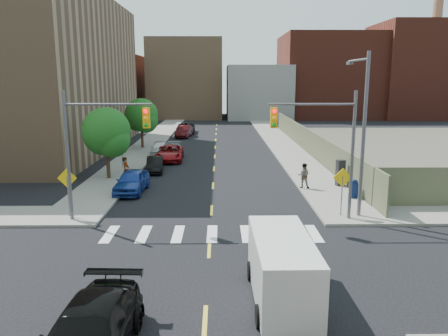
{
  "coord_description": "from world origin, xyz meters",
  "views": [
    {
      "loc": [
        0.47,
        -16.63,
        7.6
      ],
      "look_at": [
        0.76,
        10.61,
        2.0
      ],
      "focal_mm": 35.0,
      "sensor_mm": 36.0,
      "label": 1
    }
  ],
  "objects_px": {
    "parked_car_grey": "(186,128)",
    "cargo_van": "(281,266)",
    "parked_car_black": "(155,165)",
    "parked_car_silver": "(172,150)",
    "parked_car_blue": "(132,181)",
    "pedestrian_east": "(304,176)",
    "black_sedan": "(88,336)",
    "parked_car_maroon": "(184,131)",
    "pedestrian_west": "(126,170)",
    "mailbox": "(354,189)",
    "parked_car_red": "(170,153)",
    "parked_car_white": "(160,148)",
    "payphone": "(340,173)"
  },
  "relations": [
    {
      "from": "parked_car_red",
      "to": "pedestrian_west",
      "type": "xyz_separation_m",
      "value": [
        -2.1,
        -9.54,
        0.37
      ]
    },
    {
      "from": "parked_car_black",
      "to": "parked_car_white",
      "type": "distance_m",
      "value": 7.81
    },
    {
      "from": "parked_car_red",
      "to": "payphone",
      "type": "xyz_separation_m",
      "value": [
        13.21,
        -10.48,
        0.34
      ]
    },
    {
      "from": "parked_car_red",
      "to": "black_sedan",
      "type": "bearing_deg",
      "value": -89.62
    },
    {
      "from": "parked_car_red",
      "to": "parked_car_grey",
      "type": "distance_m",
      "value": 21.26
    },
    {
      "from": "pedestrian_west",
      "to": "cargo_van",
      "type": "bearing_deg",
      "value": -144.01
    },
    {
      "from": "cargo_van",
      "to": "parked_car_grey",
      "type": "bearing_deg",
      "value": 97.53
    },
    {
      "from": "parked_car_blue",
      "to": "black_sedan",
      "type": "relative_size",
      "value": 0.83
    },
    {
      "from": "parked_car_maroon",
      "to": "pedestrian_east",
      "type": "xyz_separation_m",
      "value": [
        10.5,
        -27.87,
        0.25
      ]
    },
    {
      "from": "parked_car_black",
      "to": "mailbox",
      "type": "xyz_separation_m",
      "value": [
        13.85,
        -8.68,
        0.11
      ]
    },
    {
      "from": "parked_car_red",
      "to": "mailbox",
      "type": "distance_m",
      "value": 19.03
    },
    {
      "from": "parked_car_red",
      "to": "parked_car_white",
      "type": "height_order",
      "value": "parked_car_white"
    },
    {
      "from": "parked_car_blue",
      "to": "parked_car_white",
      "type": "height_order",
      "value": "parked_car_blue"
    },
    {
      "from": "parked_car_grey",
      "to": "mailbox",
      "type": "bearing_deg",
      "value": -70.5
    },
    {
      "from": "mailbox",
      "to": "parked_car_white",
      "type": "bearing_deg",
      "value": 116.26
    },
    {
      "from": "parked_car_maroon",
      "to": "mailbox",
      "type": "xyz_separation_m",
      "value": [
        13.2,
        -30.48,
        -0.04
      ]
    },
    {
      "from": "parked_car_red",
      "to": "pedestrian_east",
      "type": "xyz_separation_m",
      "value": [
        10.5,
        -11.1,
        0.29
      ]
    },
    {
      "from": "parked_car_red",
      "to": "cargo_van",
      "type": "relative_size",
      "value": 1.04
    },
    {
      "from": "parked_car_blue",
      "to": "cargo_van",
      "type": "relative_size",
      "value": 0.89
    },
    {
      "from": "parked_car_grey",
      "to": "pedestrian_east",
      "type": "height_order",
      "value": "pedestrian_east"
    },
    {
      "from": "parked_car_red",
      "to": "parked_car_grey",
      "type": "height_order",
      "value": "parked_car_grey"
    },
    {
      "from": "parked_car_blue",
      "to": "mailbox",
      "type": "relative_size",
      "value": 3.77
    },
    {
      "from": "cargo_van",
      "to": "mailbox",
      "type": "distance_m",
      "value": 14.13
    },
    {
      "from": "cargo_van",
      "to": "pedestrian_east",
      "type": "distance_m",
      "value": 15.65
    },
    {
      "from": "parked_car_blue",
      "to": "parked_car_white",
      "type": "bearing_deg",
      "value": 93.03
    },
    {
      "from": "cargo_van",
      "to": "payphone",
      "type": "distance_m",
      "value": 17.07
    },
    {
      "from": "payphone",
      "to": "pedestrian_east",
      "type": "height_order",
      "value": "payphone"
    },
    {
      "from": "parked_car_blue",
      "to": "pedestrian_east",
      "type": "distance_m",
      "value": 11.8
    },
    {
      "from": "mailbox",
      "to": "pedestrian_west",
      "type": "xyz_separation_m",
      "value": [
        -15.3,
        4.17,
        0.37
      ]
    },
    {
      "from": "parked_car_silver",
      "to": "black_sedan",
      "type": "height_order",
      "value": "black_sedan"
    },
    {
      "from": "parked_car_white",
      "to": "parked_car_maroon",
      "type": "xyz_separation_m",
      "value": [
        1.3,
        14.01,
        0.04
      ]
    },
    {
      "from": "parked_car_blue",
      "to": "pedestrian_west",
      "type": "bearing_deg",
      "value": 114.4
    },
    {
      "from": "black_sedan",
      "to": "payphone",
      "type": "height_order",
      "value": "payphone"
    },
    {
      "from": "parked_car_black",
      "to": "parked_car_silver",
      "type": "height_order",
      "value": "parked_car_silver"
    },
    {
      "from": "parked_car_blue",
      "to": "parked_car_grey",
      "type": "xyz_separation_m",
      "value": [
        1.18,
        32.89,
        -0.02
      ]
    },
    {
      "from": "black_sedan",
      "to": "cargo_van",
      "type": "height_order",
      "value": "cargo_van"
    },
    {
      "from": "parked_car_blue",
      "to": "pedestrian_west",
      "type": "relative_size",
      "value": 2.37
    },
    {
      "from": "parked_car_maroon",
      "to": "parked_car_grey",
      "type": "distance_m",
      "value": 4.49
    },
    {
      "from": "parked_car_white",
      "to": "parked_car_grey",
      "type": "relative_size",
      "value": 0.8
    },
    {
      "from": "parked_car_black",
      "to": "payphone",
      "type": "height_order",
      "value": "payphone"
    },
    {
      "from": "parked_car_red",
      "to": "parked_car_white",
      "type": "bearing_deg",
      "value": 113.41
    },
    {
      "from": "mailbox",
      "to": "parked_car_grey",
      "type": "bearing_deg",
      "value": 95.73
    },
    {
      "from": "parked_car_silver",
      "to": "black_sedan",
      "type": "xyz_separation_m",
      "value": [
        1.13,
        -32.19,
        0.16
      ]
    },
    {
      "from": "parked_car_red",
      "to": "mailbox",
      "type": "xyz_separation_m",
      "value": [
        13.2,
        -13.71,
        -0.0
      ]
    },
    {
      "from": "pedestrian_east",
      "to": "parked_car_silver",
      "type": "bearing_deg",
      "value": -40.39
    },
    {
      "from": "parked_car_blue",
      "to": "pedestrian_east",
      "type": "bearing_deg",
      "value": 5.53
    },
    {
      "from": "parked_car_black",
      "to": "parked_car_white",
      "type": "relative_size",
      "value": 0.87
    },
    {
      "from": "parked_car_grey",
      "to": "pedestrian_west",
      "type": "height_order",
      "value": "pedestrian_west"
    },
    {
      "from": "parked_car_grey",
      "to": "cargo_van",
      "type": "relative_size",
      "value": 1.07
    },
    {
      "from": "parked_car_maroon",
      "to": "black_sedan",
      "type": "bearing_deg",
      "value": -82.96
    }
  ]
}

